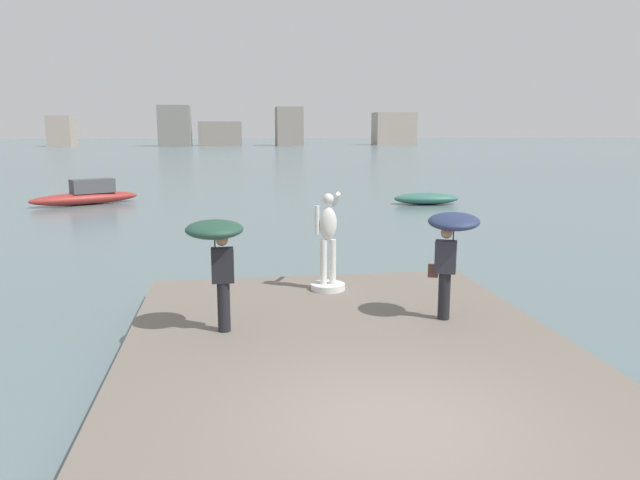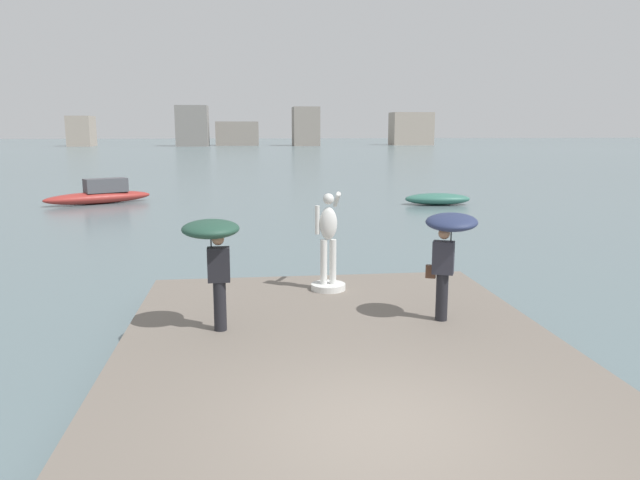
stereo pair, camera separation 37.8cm
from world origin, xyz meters
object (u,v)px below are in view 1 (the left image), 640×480
onlooker_left (217,243)px  statue_white_figure (328,251)px  boat_near (87,195)px  onlooker_right (451,238)px  boat_mid (426,199)px

onlooker_left → statue_white_figure: bearing=46.5°
statue_white_figure → boat_near: (-9.43, 20.00, -0.78)m
onlooker_right → boat_near: bearing=116.8°
statue_white_figure → boat_mid: statue_white_figure is taller
statue_white_figure → onlooker_right: size_ratio=1.07×
onlooker_right → statue_white_figure: bearing=128.1°
statue_white_figure → onlooker_left: size_ratio=1.09×
onlooker_right → boat_near: onlooker_right is taller
statue_white_figure → onlooker_left: (-2.32, -2.45, 0.70)m
boat_mid → boat_near: bearing=171.6°
onlooker_right → boat_near: 25.12m
boat_mid → onlooker_right: bearing=-107.3°
onlooker_left → boat_near: onlooker_left is taller
boat_near → boat_mid: boat_near is taller
boat_near → boat_mid: size_ratio=1.55×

